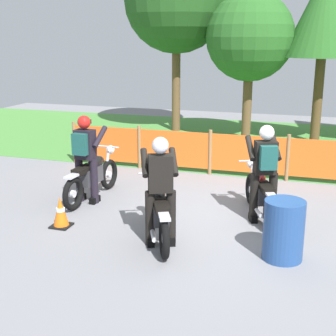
# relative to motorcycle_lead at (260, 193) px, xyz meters

# --- Properties ---
(ground) EXTENTS (24.00, 24.00, 0.02)m
(ground) POSITION_rel_motorcycle_lead_xyz_m (-0.56, -0.28, -0.45)
(ground) COLOR gray
(grass_verge) EXTENTS (24.00, 7.45, 0.01)m
(grass_verge) POSITION_rel_motorcycle_lead_xyz_m (-0.56, 6.10, -0.43)
(grass_verge) COLOR #4C8C3D
(grass_verge) RESTS_ON ground
(barrier_fence) EXTENTS (8.79, 0.08, 1.05)m
(barrier_fence) POSITION_rel_motorcycle_lead_xyz_m (-0.56, 2.38, 0.10)
(barrier_fence) COLOR olive
(barrier_fence) RESTS_ON ground
(tree_leftmost) EXTENTS (3.36, 3.36, 5.90)m
(tree_leftmost) POSITION_rel_motorcycle_lead_xyz_m (-3.70, 7.23, 3.77)
(tree_leftmost) COLOR brown
(tree_leftmost) RESTS_ON ground
(tree_near_left) EXTENTS (2.61, 2.61, 4.39)m
(tree_near_left) POSITION_rel_motorcycle_lead_xyz_m (-1.22, 6.52, 2.63)
(tree_near_left) COLOR brown
(tree_near_left) RESTS_ON ground
(tree_near_right) EXTENTS (2.29, 2.29, 5.06)m
(tree_near_right) POSITION_rel_motorcycle_lead_xyz_m (0.83, 6.67, 3.32)
(tree_near_right) COLOR brown
(tree_near_right) RESTS_ON ground
(motorcycle_lead) EXTENTS (0.87, 1.81, 0.90)m
(motorcycle_lead) POSITION_rel_motorcycle_lead_xyz_m (0.00, 0.00, 0.00)
(motorcycle_lead) COLOR black
(motorcycle_lead) RESTS_ON ground
(motorcycle_trailing) EXTENTS (0.59, 2.01, 0.95)m
(motorcycle_trailing) POSITION_rel_motorcycle_lead_xyz_m (-3.26, 0.01, 0.02)
(motorcycle_trailing) COLOR black
(motorcycle_trailing) RESTS_ON ground
(motorcycle_third) EXTENTS (0.97, 1.85, 0.94)m
(motorcycle_third) POSITION_rel_motorcycle_lead_xyz_m (-1.40, -1.43, 0.02)
(motorcycle_third) COLOR black
(motorcycle_third) RESTS_ON ground
(rider_lead) EXTENTS (0.68, 0.78, 1.69)m
(rider_lead) POSITION_rel_motorcycle_lead_xyz_m (0.08, -0.19, 0.51)
(rider_lead) COLOR black
(rider_lead) RESTS_ON ground
(rider_trailing) EXTENTS (0.57, 0.70, 1.69)m
(rider_trailing) POSITION_rel_motorcycle_lead_xyz_m (-3.28, -0.21, 0.51)
(rider_trailing) COLOR black
(rider_trailing) RESTS_ON ground
(rider_third) EXTENTS (0.69, 0.70, 1.69)m
(rider_third) POSITION_rel_motorcycle_lead_xyz_m (-1.31, -1.61, 0.48)
(rider_third) COLOR black
(rider_third) RESTS_ON ground
(traffic_cone) EXTENTS (0.32, 0.32, 0.53)m
(traffic_cone) POSITION_rel_motorcycle_lead_xyz_m (-3.13, -1.47, -0.18)
(traffic_cone) COLOR black
(traffic_cone) RESTS_ON ground
(spare_drum) EXTENTS (0.58, 0.58, 0.88)m
(spare_drum) POSITION_rel_motorcycle_lead_xyz_m (0.52, -1.56, 0.00)
(spare_drum) COLOR navy
(spare_drum) RESTS_ON ground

